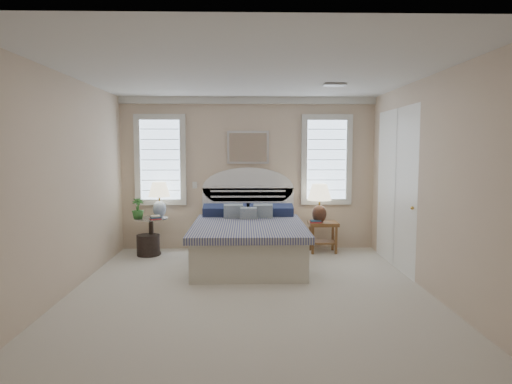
% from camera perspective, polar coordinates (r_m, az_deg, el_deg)
% --- Properties ---
extents(floor, '(4.50, 5.00, 0.01)m').
position_cam_1_polar(floor, '(5.91, -0.84, -12.24)').
color(floor, '#BAB39F').
rests_on(floor, ground).
extents(ceiling, '(4.50, 5.00, 0.01)m').
position_cam_1_polar(ceiling, '(5.71, -0.88, 14.56)').
color(ceiling, silver).
rests_on(ceiling, wall_back).
extents(wall_back, '(4.50, 0.02, 2.70)m').
position_cam_1_polar(wall_back, '(8.15, -1.01, 2.29)').
color(wall_back, beige).
rests_on(wall_back, floor).
extents(wall_left, '(0.02, 5.00, 2.70)m').
position_cam_1_polar(wall_left, '(6.07, -22.63, 0.81)').
color(wall_left, beige).
rests_on(wall_left, floor).
extents(wall_right, '(0.02, 5.00, 2.70)m').
position_cam_1_polar(wall_right, '(6.10, 20.78, 0.90)').
color(wall_right, beige).
rests_on(wall_right, floor).
extents(crown_molding, '(4.50, 0.08, 0.12)m').
position_cam_1_polar(crown_molding, '(8.14, -1.02, 11.38)').
color(crown_molding, silver).
rests_on(crown_molding, wall_back).
extents(hvac_vent, '(0.30, 0.20, 0.02)m').
position_cam_1_polar(hvac_vent, '(6.61, 9.79, 13.04)').
color(hvac_vent, '#B2B2B2').
rests_on(hvac_vent, ceiling).
extents(switch_plate, '(0.08, 0.01, 0.12)m').
position_cam_1_polar(switch_plate, '(8.19, -7.66, 0.86)').
color(switch_plate, silver).
rests_on(switch_plate, wall_back).
extents(window_left, '(0.90, 0.06, 1.60)m').
position_cam_1_polar(window_left, '(8.25, -11.86, 3.96)').
color(window_left, silver).
rests_on(window_left, wall_back).
extents(window_right, '(0.90, 0.06, 1.60)m').
position_cam_1_polar(window_right, '(8.24, 8.79, 4.01)').
color(window_right, silver).
rests_on(window_right, wall_back).
extents(painting, '(0.74, 0.04, 0.58)m').
position_cam_1_polar(painting, '(8.09, -1.01, 5.60)').
color(painting, silver).
rests_on(painting, wall_back).
extents(closet_door, '(0.02, 1.80, 2.40)m').
position_cam_1_polar(closet_door, '(7.23, 17.03, 0.47)').
color(closet_door, white).
rests_on(closet_door, floor).
extents(bed, '(1.72, 2.28, 1.47)m').
position_cam_1_polar(bed, '(7.23, -0.95, -5.82)').
color(bed, beige).
rests_on(bed, floor).
extents(side_table_left, '(0.56, 0.56, 0.63)m').
position_cam_1_polar(side_table_left, '(7.98, -12.96, -4.89)').
color(side_table_left, black).
rests_on(side_table_left, floor).
extents(nightstand_right, '(0.50, 0.40, 0.53)m').
position_cam_1_polar(nightstand_right, '(8.02, 8.37, -4.75)').
color(nightstand_right, brown).
rests_on(nightstand_right, floor).
extents(floor_pot, '(0.47, 0.47, 0.35)m').
position_cam_1_polar(floor_pot, '(7.95, -13.31, -6.48)').
color(floor_pot, black).
rests_on(floor_pot, floor).
extents(lamp_left, '(0.41, 0.41, 0.60)m').
position_cam_1_polar(lamp_left, '(7.99, -12.00, -0.43)').
color(lamp_left, silver).
rests_on(lamp_left, side_table_left).
extents(lamp_right, '(0.53, 0.53, 0.67)m').
position_cam_1_polar(lamp_right, '(7.90, 7.93, -0.85)').
color(lamp_right, black).
rests_on(lamp_right, nightstand_right).
extents(potted_plant, '(0.25, 0.25, 0.34)m').
position_cam_1_polar(potted_plant, '(7.84, -14.55, -2.03)').
color(potted_plant, '#337F35').
rests_on(potted_plant, side_table_left).
extents(books_left, '(0.20, 0.18, 0.07)m').
position_cam_1_polar(books_left, '(7.71, -12.46, -3.15)').
color(books_left, '#AA2A2D').
rests_on(books_left, side_table_left).
extents(books_right, '(0.18, 0.13, 0.05)m').
position_cam_1_polar(books_right, '(7.89, 7.45, -3.68)').
color(books_right, '#AA2A2D').
rests_on(books_right, nightstand_right).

